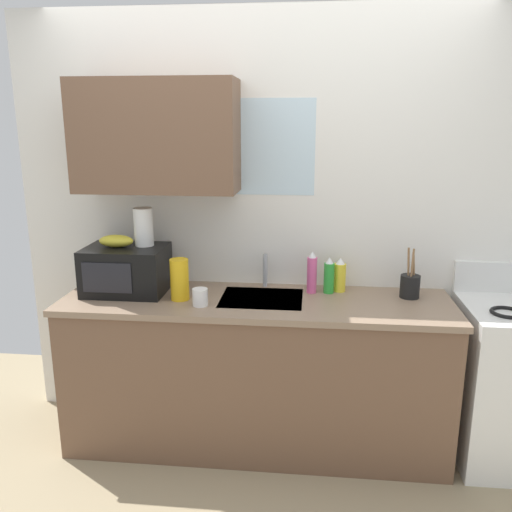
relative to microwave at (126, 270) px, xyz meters
name	(u,v)px	position (x,y,z in m)	size (l,w,h in m)	color
kitchen_wall_assembly	(243,209)	(0.65, 0.26, 0.32)	(2.97, 0.42, 2.50)	white
counter_unit	(256,370)	(0.76, -0.05, -0.58)	(2.20, 0.63, 0.90)	brown
sink_faucet	(265,270)	(0.79, 0.19, -0.03)	(0.03, 0.03, 0.20)	#B2B5BA
microwave	(126,270)	(0.00, 0.00, 0.00)	(0.46, 0.35, 0.27)	black
banana_bunch	(116,241)	(-0.05, 0.00, 0.17)	(0.20, 0.11, 0.07)	gold
paper_towel_roll	(144,227)	(0.10, 0.05, 0.24)	(0.11, 0.11, 0.22)	white
dish_soap_bottle_pink	(312,273)	(1.07, 0.10, -0.02)	(0.06, 0.06, 0.25)	#E55999
dish_soap_bottle_green	(329,276)	(1.17, 0.11, -0.04)	(0.06, 0.06, 0.21)	green
dish_soap_bottle_yellow	(340,276)	(1.24, 0.14, -0.04)	(0.07, 0.07, 0.20)	yellow
cereal_canister	(180,279)	(0.34, -0.10, -0.02)	(0.10, 0.10, 0.23)	gold
mug_white	(200,297)	(0.47, -0.19, -0.09)	(0.08, 0.08, 0.10)	white
utensil_crock	(410,285)	(1.63, 0.07, -0.06)	(0.11, 0.11, 0.29)	black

